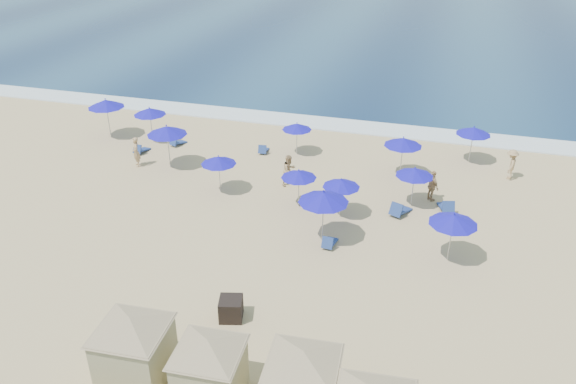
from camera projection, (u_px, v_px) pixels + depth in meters
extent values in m
plane|color=tan|center=(300.00, 246.00, 25.62)|extent=(160.00, 160.00, 0.00)
cube|color=#0D264A|center=(411.00, 21.00, 72.34)|extent=(160.00, 80.00, 0.06)
cube|color=white|center=(358.00, 127.00, 38.77)|extent=(160.00, 2.50, 0.08)
cube|color=black|center=(231.00, 309.00, 21.05)|extent=(1.05, 1.05, 0.86)
cube|color=tan|center=(135.00, 354.00, 18.11)|extent=(2.18, 2.18, 2.05)
cube|color=#988363|center=(131.00, 330.00, 17.63)|extent=(2.29, 2.29, 0.08)
pyramid|color=#988363|center=(129.00, 317.00, 17.39)|extent=(4.49, 4.49, 0.51)
cube|color=tan|center=(210.00, 375.00, 17.42)|extent=(2.03, 2.03, 1.91)
cube|color=#988363|center=(208.00, 352.00, 16.98)|extent=(2.13, 2.13, 0.08)
pyramid|color=#988363|center=(207.00, 340.00, 16.76)|extent=(4.18, 4.18, 0.48)
cube|color=#988363|center=(303.00, 364.00, 16.41)|extent=(2.25, 2.25, 0.08)
pyramid|color=#988363|center=(303.00, 351.00, 16.18)|extent=(4.39, 4.39, 0.50)
cylinder|color=#A5A8AD|center=(109.00, 122.00, 36.80)|extent=(0.06, 0.06, 2.12)
cone|color=#1510B1|center=(106.00, 103.00, 36.22)|extent=(2.34, 2.34, 0.50)
sphere|color=#1510B1|center=(105.00, 99.00, 36.07)|extent=(0.09, 0.09, 0.09)
cylinder|color=#A5A8AD|center=(169.00, 150.00, 32.67)|extent=(0.06, 0.06, 2.10)
cone|color=#1510B1|center=(167.00, 130.00, 32.09)|extent=(2.32, 2.32, 0.50)
sphere|color=#1510B1|center=(166.00, 125.00, 31.95)|extent=(0.09, 0.09, 0.09)
cylinder|color=#A5A8AD|center=(152.00, 128.00, 36.22)|extent=(0.05, 0.05, 1.86)
cone|color=#1510B1|center=(150.00, 111.00, 35.71)|extent=(2.06, 2.06, 0.44)
sphere|color=#1510B1|center=(149.00, 107.00, 35.58)|extent=(0.08, 0.08, 0.08)
cylinder|color=#A5A8AD|center=(220.00, 177.00, 29.95)|extent=(0.04, 0.04, 1.71)
cone|color=#1510B1|center=(219.00, 160.00, 29.48)|extent=(1.89, 1.89, 0.40)
sphere|color=#1510B1|center=(218.00, 156.00, 29.36)|extent=(0.07, 0.07, 0.07)
cylinder|color=#A5A8AD|center=(297.00, 141.00, 34.45)|extent=(0.04, 0.04, 1.64)
cone|color=#1510B1|center=(297.00, 127.00, 34.00)|extent=(1.82, 1.82, 0.39)
sphere|color=#1510B1|center=(297.00, 123.00, 33.89)|extent=(0.07, 0.07, 0.07)
cylinder|color=#A5A8AD|center=(299.00, 191.00, 28.61)|extent=(0.04, 0.04, 1.64)
cone|color=#1510B1|center=(299.00, 174.00, 28.16)|extent=(1.82, 1.82, 0.39)
sphere|color=#1510B1|center=(299.00, 170.00, 28.05)|extent=(0.07, 0.07, 0.07)
cylinder|color=#A5A8AD|center=(323.00, 221.00, 25.57)|extent=(0.05, 0.05, 2.08)
cone|color=#1510B1|center=(324.00, 197.00, 25.00)|extent=(2.30, 2.30, 0.49)
sphere|color=#1510B1|center=(324.00, 191.00, 24.86)|extent=(0.09, 0.09, 0.09)
cylinder|color=#A5A8AD|center=(401.00, 161.00, 31.61)|extent=(0.05, 0.05, 1.93)
cone|color=#1510B1|center=(403.00, 142.00, 31.08)|extent=(2.13, 2.13, 0.46)
sphere|color=#1510B1|center=(404.00, 137.00, 30.95)|extent=(0.08, 0.08, 0.08)
cylinder|color=#A5A8AD|center=(340.00, 201.00, 27.66)|extent=(0.04, 0.04, 1.67)
cone|color=#1510B1|center=(341.00, 183.00, 27.20)|extent=(1.85, 1.85, 0.40)
sphere|color=#1510B1|center=(342.00, 179.00, 27.08)|extent=(0.07, 0.07, 0.07)
cylinder|color=#A5A8AD|center=(471.00, 148.00, 33.33)|extent=(0.05, 0.05, 1.83)
cone|color=#1510B1|center=(474.00, 131.00, 32.83)|extent=(2.02, 2.02, 0.43)
sphere|color=#1510B1|center=(474.00, 127.00, 32.70)|extent=(0.08, 0.08, 0.08)
cylinder|color=#A5A8AD|center=(413.00, 190.00, 28.61)|extent=(0.05, 0.05, 1.73)
cone|color=#1510B1|center=(415.00, 172.00, 28.13)|extent=(1.91, 1.91, 0.41)
sphere|color=#1510B1|center=(415.00, 168.00, 28.02)|extent=(0.07, 0.07, 0.07)
cylinder|color=#A5A8AD|center=(450.00, 242.00, 24.19)|extent=(0.05, 0.05, 1.90)
cone|color=#1510B1|center=(454.00, 219.00, 23.67)|extent=(2.10, 2.10, 0.45)
sphere|color=#1510B1|center=(455.00, 214.00, 23.54)|extent=(0.08, 0.08, 0.08)
cube|color=navy|center=(142.00, 150.00, 35.02)|extent=(0.65, 1.19, 0.31)
cube|color=navy|center=(137.00, 149.00, 34.52)|extent=(0.57, 0.37, 0.55)
cube|color=navy|center=(179.00, 142.00, 36.08)|extent=(0.82, 1.19, 0.30)
cube|color=navy|center=(173.00, 141.00, 35.64)|extent=(0.58, 0.44, 0.53)
cube|color=navy|center=(264.00, 150.00, 35.03)|extent=(0.61, 1.11, 0.29)
cube|color=navy|center=(262.00, 149.00, 34.54)|extent=(0.53, 0.34, 0.52)
cube|color=navy|center=(330.00, 242.00, 25.66)|extent=(0.59, 1.12, 0.30)
cube|color=navy|center=(327.00, 243.00, 25.18)|extent=(0.53, 0.34, 0.52)
cube|color=navy|center=(401.00, 210.00, 28.20)|extent=(1.10, 1.47, 0.37)
cube|color=navy|center=(396.00, 210.00, 27.69)|extent=(0.72, 0.58, 0.65)
cube|color=navy|center=(445.00, 207.00, 28.51)|extent=(0.92, 1.41, 0.36)
cube|color=navy|center=(449.00, 207.00, 27.91)|extent=(0.68, 0.50, 0.63)
imported|color=tan|center=(136.00, 152.00, 32.84)|extent=(0.74, 0.78, 1.79)
imported|color=tan|center=(289.00, 170.00, 30.70)|extent=(0.99, 1.06, 1.75)
imported|color=tan|center=(432.00, 186.00, 29.09)|extent=(0.94, 1.03, 1.69)
imported|color=tan|center=(511.00, 164.00, 31.39)|extent=(0.84, 1.22, 1.74)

